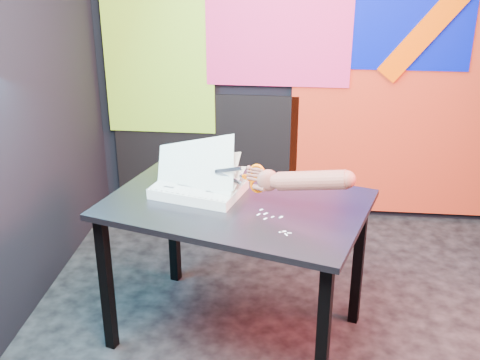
# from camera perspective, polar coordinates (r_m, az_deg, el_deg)

# --- Properties ---
(room) EXTENTS (3.01, 3.01, 2.71)m
(room) POSITION_cam_1_polar(r_m,az_deg,el_deg) (2.57, 7.89, 9.39)
(room) COLOR black
(room) RESTS_ON ground
(backdrop) EXTENTS (2.88, 0.05, 2.08)m
(backdrop) POSITION_cam_1_polar(r_m,az_deg,el_deg) (4.09, 7.96, 8.85)
(backdrop) COLOR red
(backdrop) RESTS_ON ground
(work_table) EXTENTS (1.37, 1.10, 0.75)m
(work_table) POSITION_cam_1_polar(r_m,az_deg,el_deg) (2.86, -0.36, -3.71)
(work_table) COLOR black
(work_table) RESTS_ON ground
(printout_stack) EXTENTS (0.47, 0.39, 0.31)m
(printout_stack) POSITION_cam_1_polar(r_m,az_deg,el_deg) (2.90, -3.94, -0.72)
(printout_stack) COLOR beige
(printout_stack) RESTS_ON work_table
(scissors) EXTENTS (0.24, 0.09, 0.14)m
(scissors) POSITION_cam_1_polar(r_m,az_deg,el_deg) (2.75, 1.31, 0.19)
(scissors) COLOR #B4BCCF
(scissors) RESTS_ON printout_stack
(hand_forearm) EXTENTS (0.47, 0.19, 0.16)m
(hand_forearm) POSITION_cam_1_polar(r_m,az_deg,el_deg) (2.66, 6.10, -0.03)
(hand_forearm) COLOR brown
(hand_forearm) RESTS_ON work_table
(paper_clippings) EXTENTS (0.16, 0.25, 0.00)m
(paper_clippings) POSITION_cam_1_polar(r_m,az_deg,el_deg) (2.64, 3.20, -3.92)
(paper_clippings) COLOR white
(paper_clippings) RESTS_ON work_table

